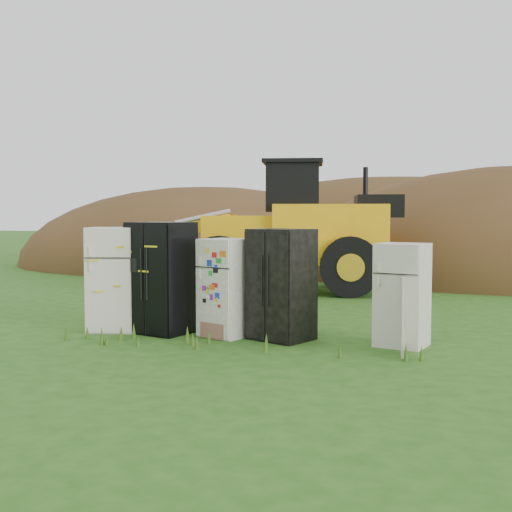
{
  "coord_description": "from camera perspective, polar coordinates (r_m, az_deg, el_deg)",
  "views": [
    {
      "loc": [
        2.99,
        -10.0,
        2.02
      ],
      "look_at": [
        -0.51,
        2.0,
        1.22
      ],
      "focal_mm": 45.0,
      "sensor_mm": 36.0,
      "label": 1
    }
  ],
  "objects": [
    {
      "name": "wheel_loader",
      "position": [
        17.03,
        0.39,
        2.67
      ],
      "size": [
        7.54,
        4.2,
        3.44
      ],
      "primitive_type": null,
      "rotation": [
        0.0,
        0.0,
        0.19
      ],
      "color": "#ECAA0F",
      "rests_on": "ground"
    },
    {
      "name": "ground",
      "position": [
        10.63,
        -0.4,
        -7.28
      ],
      "size": [
        120.0,
        120.0,
        0.0
      ],
      "primitive_type": "plane",
      "color": "#285416",
      "rests_on": "ground"
    },
    {
      "name": "fridge_sticker",
      "position": [
        10.66,
        -2.67,
        -2.83
      ],
      "size": [
        0.92,
        0.89,
        1.63
      ],
      "primitive_type": null,
      "rotation": [
        0.0,
        0.0,
        -0.37
      ],
      "color": "white",
      "rests_on": "ground"
    },
    {
      "name": "dirt_mound_left",
      "position": [
        25.95,
        -4.67,
        -0.8
      ],
      "size": [
        15.39,
        11.55,
        6.29
      ],
      "primitive_type": "ellipsoid",
      "color": "#463216",
      "rests_on": "ground"
    },
    {
      "name": "dirt_mound_back",
      "position": [
        28.74,
        11.6,
        -0.42
      ],
      "size": [
        19.95,
        13.3,
        7.37
      ],
      "primitive_type": "ellipsoid",
      "color": "#463216",
      "rests_on": "ground"
    },
    {
      "name": "fridge_open_door",
      "position": [
        10.12,
        12.87,
        -3.38
      ],
      "size": [
        0.87,
        0.83,
        1.59
      ],
      "primitive_type": null,
      "rotation": [
        0.0,
        0.0,
        -0.26
      ],
      "color": "silver",
      "rests_on": "ground"
    },
    {
      "name": "fridge_black_side",
      "position": [
        11.09,
        -8.41,
        -1.91
      ],
      "size": [
        1.17,
        1.03,
        1.9
      ],
      "primitive_type": null,
      "rotation": [
        0.0,
        0.0,
        -0.29
      ],
      "color": "black",
      "rests_on": "ground"
    },
    {
      "name": "fridge_leftmost",
      "position": [
        11.44,
        -12.6,
        -2.02
      ],
      "size": [
        0.98,
        0.95,
        1.81
      ],
      "primitive_type": null,
      "rotation": [
        0.0,
        0.0,
        0.28
      ],
      "color": "silver",
      "rests_on": "ground"
    },
    {
      "name": "fridge_dark_mid",
      "position": [
        10.38,
        2.27,
        -2.54
      ],
      "size": [
        1.15,
        1.06,
        1.8
      ],
      "primitive_type": null,
      "rotation": [
        0.0,
        0.0,
        -0.43
      ],
      "color": "black",
      "rests_on": "ground"
    }
  ]
}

